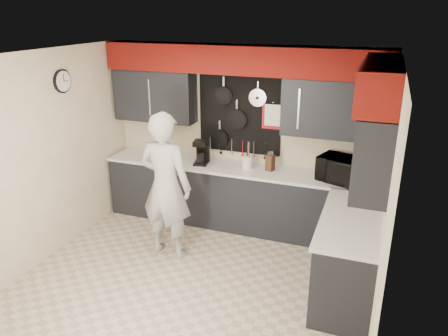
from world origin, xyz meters
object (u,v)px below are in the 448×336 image
at_px(knife_block, 270,163).
at_px(utensil_crock, 247,162).
at_px(coffee_maker, 202,151).
at_px(microwave, 342,170).
at_px(person, 166,186).

xyz_separation_m(knife_block, utensil_crock, (-0.32, -0.03, -0.02)).
bearing_deg(utensil_crock, coffee_maker, -177.38).
xyz_separation_m(microwave, knife_block, (-0.98, 0.07, -0.05)).
height_order(knife_block, coffee_maker, coffee_maker).
bearing_deg(coffee_maker, utensil_crock, -8.40).
relative_size(microwave, coffee_maker, 1.69).
height_order(utensil_crock, person, person).
relative_size(coffee_maker, person, 0.18).
relative_size(knife_block, utensil_crock, 1.27).
bearing_deg(coffee_maker, person, -103.90).
bearing_deg(person, microwave, -149.96).
relative_size(utensil_crock, coffee_maker, 0.51).
bearing_deg(knife_block, microwave, 13.63).
height_order(knife_block, person, person).
bearing_deg(person, coffee_maker, -89.39).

